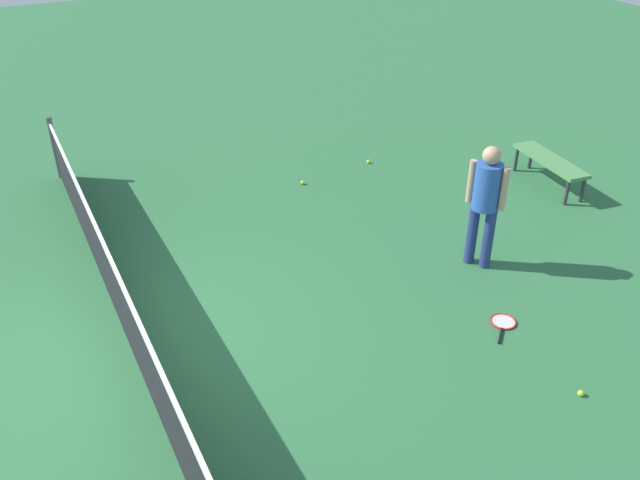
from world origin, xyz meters
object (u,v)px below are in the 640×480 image
at_px(tennis_racket_near_player, 503,323).
at_px(player_near_side, 486,197).
at_px(courtside_bench, 550,162).
at_px(tennis_ball_midcourt, 368,162).
at_px(tennis_ball_near_player, 303,183).
at_px(tennis_ball_by_net, 581,393).

bearing_deg(tennis_racket_near_player, player_near_side, -24.81).
bearing_deg(courtside_bench, player_near_side, 118.30).
xyz_separation_m(tennis_racket_near_player, tennis_ball_midcourt, (4.65, -0.92, 0.02)).
distance_m(player_near_side, tennis_ball_near_player, 3.54).
height_order(tennis_ball_near_player, tennis_ball_midcourt, same).
height_order(tennis_ball_by_net, courtside_bench, courtside_bench).
relative_size(tennis_ball_near_player, tennis_ball_by_net, 1.00).
bearing_deg(tennis_racket_near_player, tennis_ball_by_net, 176.31).
bearing_deg(tennis_racket_near_player, tennis_ball_midcourt, -11.20).
relative_size(tennis_racket_near_player, courtside_bench, 0.35).
bearing_deg(player_near_side, tennis_ball_near_player, 17.60).
bearing_deg(tennis_ball_by_net, player_near_side, -14.29).
height_order(player_near_side, tennis_racket_near_player, player_near_side).
distance_m(tennis_ball_by_net, tennis_ball_midcourt, 6.02).
bearing_deg(tennis_ball_near_player, tennis_racket_near_player, -173.78).
bearing_deg(tennis_racket_near_player, courtside_bench, -50.44).
distance_m(tennis_racket_near_player, tennis_ball_by_net, 1.29).
relative_size(player_near_side, tennis_ball_near_player, 25.76).
relative_size(tennis_ball_midcourt, courtside_bench, 0.04).
bearing_deg(tennis_ball_midcourt, courtside_bench, -134.00).
distance_m(tennis_racket_near_player, courtside_bench, 4.03).
distance_m(player_near_side, tennis_ball_midcourt, 3.62).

